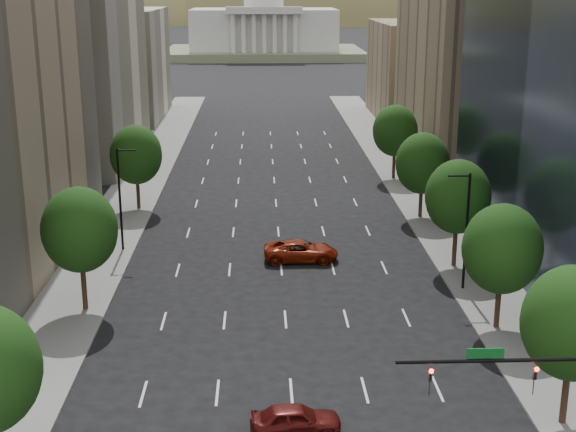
{
  "coord_description": "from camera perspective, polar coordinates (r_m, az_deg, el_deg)",
  "views": [
    {
      "loc": [
        -1.64,
        -0.19,
        22.18
      ],
      "look_at": [
        0.1,
        47.94,
        8.0
      ],
      "focal_mm": 49.57,
      "sensor_mm": 36.0,
      "label": 1
    }
  ],
  "objects": [
    {
      "name": "sidewalk_left",
      "position": [
        65.6,
        -14.17,
        -3.81
      ],
      "size": [
        6.0,
        200.0,
        0.15
      ],
      "primitive_type": "cube",
      "color": "slate",
      "rests_on": "ground"
    },
    {
      "name": "sidewalk_right",
      "position": [
        66.37,
        13.05,
        -3.49
      ],
      "size": [
        6.0,
        200.0,
        0.15
      ],
      "primitive_type": "cube",
      "color": "slate",
      "rests_on": "ground"
    },
    {
      "name": "midrise_cream_left",
      "position": [
        105.91,
        -15.23,
        13.32
      ],
      "size": [
        14.0,
        30.0,
        35.0
      ],
      "primitive_type": "cube",
      "color": "beige",
      "rests_on": "ground"
    },
    {
      "name": "filler_left",
      "position": [
        138.81,
        -11.96,
        10.61
      ],
      "size": [
        14.0,
        26.0,
        18.0
      ],
      "primitive_type": "cube",
      "color": "beige",
      "rests_on": "ground"
    },
    {
      "name": "parking_tan_right",
      "position": [
        103.92,
        13.08,
        12.03
      ],
      "size": [
        14.0,
        30.0,
        30.0
      ],
      "primitive_type": "cube",
      "color": "#8C7759",
      "rests_on": "ground"
    },
    {
      "name": "filler_right",
      "position": [
        136.57,
        9.34,
        10.23
      ],
      "size": [
        14.0,
        26.0,
        16.0
      ],
      "primitive_type": "cube",
      "color": "#8C7759",
      "rests_on": "ground"
    },
    {
      "name": "tree_right_1",
      "position": [
        42.71,
        19.76,
        -7.25
      ],
      "size": [
        5.2,
        5.2,
        8.75
      ],
      "color": "#382316",
      "rests_on": "ground"
    },
    {
      "name": "tree_right_2",
      "position": [
        53.31,
        15.11,
        -2.3
      ],
      "size": [
        5.2,
        5.2,
        8.61
      ],
      "color": "#382316",
      "rests_on": "ground"
    },
    {
      "name": "tree_right_3",
      "position": [
        64.29,
        12.08,
        1.36
      ],
      "size": [
        5.2,
        5.2,
        8.89
      ],
      "color": "#382316",
      "rests_on": "ground"
    },
    {
      "name": "tree_right_4",
      "position": [
        77.65,
        9.62,
        3.74
      ],
      "size": [
        5.2,
        5.2,
        8.46
      ],
      "color": "#382316",
      "rests_on": "ground"
    },
    {
      "name": "tree_right_5",
      "position": [
        93.0,
        7.69,
        6.08
      ],
      "size": [
        5.2,
        5.2,
        8.75
      ],
      "color": "#382316",
      "rests_on": "ground"
    },
    {
      "name": "tree_left_1",
      "position": [
        56.04,
        -14.72,
        -0.97
      ],
      "size": [
        5.2,
        5.2,
        8.97
      ],
      "color": "#382316",
      "rests_on": "ground"
    },
    {
      "name": "tree_left_2",
      "position": [
        80.87,
        -10.85,
        4.33
      ],
      "size": [
        5.2,
        5.2,
        8.68
      ],
      "color": "#382316",
      "rests_on": "ground"
    },
    {
      "name": "streetlight_rn",
      "position": [
        59.78,
        12.63,
        -0.86
      ],
      "size": [
        1.7,
        0.2,
        9.0
      ],
      "color": "black",
      "rests_on": "ground"
    },
    {
      "name": "streetlight_ln",
      "position": [
        68.48,
        -11.92,
        1.38
      ],
      "size": [
        1.7,
        0.2,
        9.0
      ],
      "color": "black",
      "rests_on": "ground"
    },
    {
      "name": "traffic_signal",
      "position": [
        36.72,
        17.95,
        -12.05
      ],
      "size": [
        9.12,
        0.4,
        7.38
      ],
      "color": "black",
      "rests_on": "ground"
    },
    {
      "name": "capitol",
      "position": [
        250.28,
        -1.74,
        13.28
      ],
      "size": [
        60.0,
        40.0,
        35.2
      ],
      "color": "#596647",
      "rests_on": "ground"
    },
    {
      "name": "foothills",
      "position": [
        603.67,
        1.41,
        10.7
      ],
      "size": [
        720.0,
        413.0,
        263.0
      ],
      "color": "brown",
      "rests_on": "ground"
    },
    {
      "name": "car_maroon",
      "position": [
        41.78,
        0.55,
        -14.39
      ],
      "size": [
        4.76,
        2.17,
        1.58
      ],
      "primitive_type": "imported",
      "rotation": [
        0.0,
        0.0,
        1.64
      ],
      "color": "#53100D",
      "rests_on": "ground"
    },
    {
      "name": "car_red_far",
      "position": [
        65.8,
        0.94,
        -2.51
      ],
      "size": [
        6.16,
        2.86,
        1.71
      ],
      "primitive_type": "imported",
      "rotation": [
        0.0,
        0.0,
        1.58
      ],
      "color": "maroon",
      "rests_on": "ground"
    }
  ]
}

